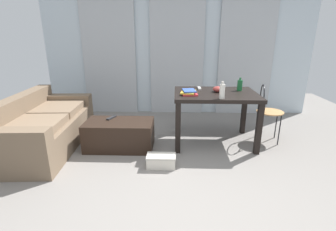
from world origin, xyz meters
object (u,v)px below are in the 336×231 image
Objects in this scene: wire_chair at (266,106)px; book_stack at (189,92)px; craft_table at (215,100)px; tv_remote_on_table at (199,88)px; shoebox at (161,161)px; coffee_table at (120,135)px; bottle_near at (222,91)px; bowl at (218,89)px; couch at (42,128)px; tv_remote_primary at (111,118)px; bottle_far at (240,85)px.

wire_chair reaches higher than book_stack.
wire_chair reaches higher than craft_table.
tv_remote_on_table is 1.33m from shoebox.
bottle_near is (1.37, -0.11, 0.66)m from coffee_table.
bowl is 0.41× the size of shoebox.
wire_chair is (3.19, 0.34, 0.24)m from couch.
bowl is 0.77× the size of tv_remote_primary.
couch is 8.39× the size of bottle_near.
bottle_near reaches higher than bottle_far.
coffee_table is at bearing -169.76° from craft_table.
craft_table is at bearing -49.13° from tv_remote_on_table.
bowl is at bearing 50.64° from craft_table.
couch is at bearing 163.28° from shoebox.
bowl is (0.01, 0.39, -0.06)m from bottle_near.
bowl reaches higher than tv_remote_on_table.
tv_remote_primary is (-1.27, -0.35, -0.36)m from tv_remote_on_table.
coffee_table is 5.01× the size of tv_remote_primary.
craft_table is 3.31× the size of shoebox.
coffee_table is 1.86m from bottle_far.
bowl reaches higher than couch.
tv_remote_primary is (-1.51, -0.15, -0.39)m from bowl.
wire_chair is at bearing -9.79° from tv_remote_on_table.
shoebox is (1.70, -0.51, -0.22)m from couch.
wire_chair is (0.76, 0.08, -0.11)m from craft_table.
coffee_table is 0.82m from shoebox.
bottle_far is (1.71, 0.39, 0.64)m from coffee_table.
couch is 1.09m from coffee_table.
tv_remote_primary is at bearing 138.65° from shoebox.
wire_chair is at bearing -9.19° from bottle_far.
bottle_near reaches higher than couch.
bottle_far is 1.32× the size of bowl.
bottle_near reaches higher than craft_table.
book_stack is 1.16m from tv_remote_primary.
craft_table is (1.34, 0.24, 0.45)m from coffee_table.
craft_table is at bearing 16.23° from book_stack.
tv_remote_primary is at bearing -180.00° from book_stack.
tv_remote_on_table is (-0.58, 0.09, -0.07)m from bottle_far.
shoebox is at bearing -133.22° from bowl.
craft_table is 1.35× the size of wire_chair.
wire_chair is 0.50m from bottle_far.
craft_table is 0.16m from bowl.
bowl is at bearing 7.02° from couch.
bowl reaches higher than craft_table.
bottle_far is (0.34, 0.50, -0.02)m from bottle_near.
wire_chair reaches higher than tv_remote_primary.
coffee_table is 4.21× the size of bottle_near.
tv_remote_on_table reaches higher than tv_remote_primary.
craft_table is at bearing -173.79° from wire_chair.
craft_table reaches higher than tv_remote_primary.
tv_remote_primary reaches higher than shoebox.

